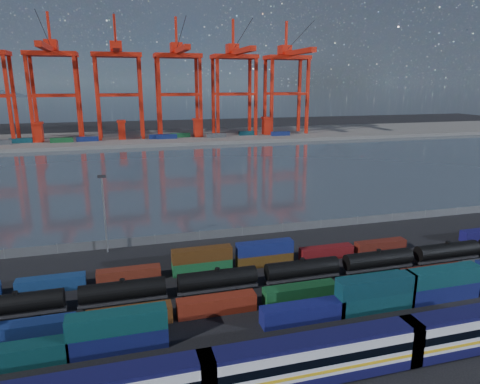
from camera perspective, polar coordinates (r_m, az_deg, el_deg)
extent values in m
plane|color=black|center=(75.66, 6.27, -12.89)|extent=(700.00, 700.00, 0.00)
plane|color=#343F4B|center=(172.65, -6.71, 2.76)|extent=(700.00, 700.00, 0.00)
cube|color=#514F4C|center=(275.45, -10.19, 7.18)|extent=(700.00, 70.00, 2.00)
cone|color=#1E2630|center=(1686.43, -22.97, 21.03)|extent=(1100.00, 1100.00, 520.00)
cone|color=#1E2630|center=(1688.78, -8.35, 20.91)|extent=(1040.00, 1040.00, 460.00)
cone|color=#1E2630|center=(1782.84, 5.33, 19.35)|extent=(960.00, 960.00, 380.00)
cone|color=#1E2630|center=(1930.85, 15.52, 17.34)|extent=(840.00, 840.00, 300.00)
cube|color=#0F0F37|center=(49.60, -20.69, -22.40)|extent=(27.77, 3.00, 0.56)
cube|color=silver|center=(54.62, 9.98, -20.89)|extent=(27.77, 3.33, 4.22)
cube|color=#0F0F37|center=(55.92, 9.87, -22.75)|extent=(27.77, 3.40, 1.33)
cube|color=#0F0F37|center=(53.28, 10.09, -18.79)|extent=(27.77, 3.00, 0.56)
cube|color=gold|center=(55.13, 9.93, -21.64)|extent=(27.79, 3.43, 0.40)
cube|color=black|center=(54.36, 10.00, -20.50)|extent=(27.79, 3.43, 1.11)
cube|color=black|center=(60.48, 18.79, -20.89)|extent=(3.33, 2.22, 0.78)
cube|color=black|center=(63.99, 23.95, -19.28)|extent=(3.33, 2.22, 0.78)
cube|color=#0B3539|center=(63.79, -27.80, -18.79)|extent=(12.87, 2.62, 2.79)
cube|color=#0F154C|center=(62.13, -15.84, -18.49)|extent=(12.87, 2.62, 2.79)
cube|color=#0B3B3E|center=(60.69, -16.03, -16.28)|extent=(12.87, 2.62, 2.79)
cube|color=navy|center=(66.69, 8.35, -15.61)|extent=(12.87, 2.62, 2.79)
cube|color=#0D3A44|center=(72.04, 17.53, -13.76)|extent=(12.87, 2.62, 2.79)
cube|color=#0C3440|center=(70.80, 17.70, -11.76)|extent=(12.87, 2.62, 2.79)
cube|color=navy|center=(79.03, 25.25, -11.91)|extent=(12.87, 2.62, 2.79)
cube|color=#0D3E46|center=(77.90, 25.47, -10.06)|extent=(12.87, 2.62, 2.79)
cube|color=navy|center=(68.59, -26.33, -16.23)|extent=(12.27, 2.50, 2.66)
cube|color=#522B10|center=(67.13, -14.48, -15.79)|extent=(12.27, 2.50, 2.66)
cube|color=maroon|center=(68.29, -3.12, -14.76)|extent=(12.27, 2.50, 2.66)
cube|color=#144D24|center=(72.14, 8.00, -13.20)|extent=(12.27, 2.50, 2.66)
cube|color=#0D3F45|center=(77.87, 17.03, -11.55)|extent=(12.27, 2.50, 2.66)
cube|color=#541A10|center=(85.00, 24.38, -9.99)|extent=(12.27, 2.50, 2.66)
cube|color=navy|center=(81.45, -23.88, -11.10)|extent=(11.18, 2.27, 2.42)
cube|color=maroon|center=(80.38, -14.59, -10.62)|extent=(11.18, 2.27, 2.42)
cube|color=#17572B|center=(81.43, -5.05, -9.85)|extent=(11.18, 2.27, 2.42)
cube|color=#4C2A0F|center=(80.47, -5.09, -8.28)|extent=(11.18, 2.27, 2.42)
cube|color=#4E320F|center=(84.29, 3.30, -8.94)|extent=(11.18, 2.27, 2.42)
cube|color=navy|center=(83.36, 3.33, -7.42)|extent=(11.18, 2.27, 2.42)
cube|color=#630E11|center=(89.15, 11.43, -7.88)|extent=(11.18, 2.27, 2.42)
cube|color=#571A11|center=(95.22, 18.20, -6.87)|extent=(11.18, 2.27, 2.42)
cylinder|color=black|center=(74.51, -27.64, -12.98)|extent=(13.39, 2.99, 2.99)
cylinder|color=black|center=(73.81, -27.79, -11.84)|extent=(0.82, 0.82, 0.52)
cube|color=black|center=(75.24, -27.49, -14.11)|extent=(13.91, 2.06, 0.41)
cube|color=black|center=(74.53, -23.87, -14.31)|extent=(2.58, 1.85, 0.62)
cylinder|color=black|center=(72.60, -15.34, -12.49)|extent=(13.39, 2.99, 2.99)
cylinder|color=black|center=(71.88, -15.43, -11.32)|extent=(0.82, 0.82, 0.52)
cube|color=black|center=(73.34, -15.26, -13.64)|extent=(13.91, 2.06, 0.41)
cube|color=black|center=(73.76, -18.94, -14.13)|extent=(2.58, 1.85, 0.62)
cube|color=black|center=(73.60, -11.53, -13.67)|extent=(2.58, 1.85, 0.62)
cylinder|color=black|center=(73.95, -3.02, -11.44)|extent=(13.39, 2.99, 2.99)
cylinder|color=black|center=(73.25, -3.04, -10.28)|extent=(0.82, 0.82, 0.52)
cube|color=black|center=(74.69, -3.01, -12.58)|extent=(13.91, 2.06, 0.41)
cube|color=black|center=(74.14, -6.60, -13.23)|extent=(2.58, 1.85, 0.62)
cube|color=black|center=(75.89, 0.50, -12.44)|extent=(2.58, 1.85, 0.62)
cylinder|color=black|center=(78.41, 8.27, -10.01)|extent=(13.39, 2.99, 2.99)
cylinder|color=black|center=(77.75, 8.31, -8.90)|extent=(0.82, 0.82, 0.52)
cube|color=black|center=(79.10, 8.23, -11.10)|extent=(13.91, 2.06, 0.41)
cube|color=black|center=(77.67, 5.01, -11.84)|extent=(2.58, 1.85, 0.62)
cube|color=black|center=(81.13, 11.27, -10.88)|extent=(2.58, 1.85, 0.62)
cylinder|color=black|center=(85.49, 17.93, -8.47)|extent=(13.39, 2.99, 2.99)
cylinder|color=black|center=(84.88, 18.02, -7.44)|extent=(0.82, 0.82, 0.52)
cube|color=black|center=(86.12, 17.85, -9.48)|extent=(13.91, 2.06, 0.41)
cube|color=black|center=(83.95, 15.13, -10.22)|extent=(2.58, 1.85, 0.62)
cube|color=black|center=(88.80, 20.37, -9.25)|extent=(2.58, 1.85, 0.62)
cylinder|color=black|center=(94.60, 25.87, -7.02)|extent=(13.39, 2.99, 2.99)
cylinder|color=black|center=(94.05, 25.98, -6.08)|extent=(0.82, 0.82, 0.52)
cube|color=black|center=(95.17, 25.76, -7.95)|extent=(13.91, 2.06, 0.41)
cube|color=black|center=(92.44, 23.54, -8.63)|extent=(2.58, 1.85, 0.62)
cube|color=black|center=(98.34, 27.79, -7.74)|extent=(2.58, 1.85, 0.62)
cube|color=#595B5E|center=(99.61, 0.31, -5.30)|extent=(160.00, 0.06, 2.00)
cylinder|color=slate|center=(99.22, -28.93, -7.20)|extent=(0.12, 0.12, 2.20)
cylinder|color=slate|center=(97.26, -23.17, -6.95)|extent=(0.12, 0.12, 2.20)
cylinder|color=slate|center=(96.30, -17.25, -6.62)|extent=(0.12, 0.12, 2.20)
cylinder|color=slate|center=(96.37, -11.27, -6.22)|extent=(0.12, 0.12, 2.20)
cylinder|color=slate|center=(97.48, -5.38, -5.75)|extent=(0.12, 0.12, 2.20)
cylinder|color=slate|center=(99.58, 0.31, -5.24)|extent=(0.12, 0.12, 2.20)
cylinder|color=slate|center=(102.62, 5.71, -4.71)|extent=(0.12, 0.12, 2.20)
cylinder|color=slate|center=(106.51, 10.74, -4.18)|extent=(0.12, 0.12, 2.20)
cylinder|color=slate|center=(111.17, 15.39, -3.66)|extent=(0.12, 0.12, 2.20)
cylinder|color=slate|center=(116.50, 19.62, -3.16)|extent=(0.12, 0.12, 2.20)
cylinder|color=slate|center=(122.42, 23.47, -2.70)|extent=(0.12, 0.12, 2.20)
cylinder|color=slate|center=(128.84, 26.94, -2.26)|extent=(0.12, 0.12, 2.20)
cylinder|color=slate|center=(92.21, -17.59, -3.05)|extent=(0.36, 0.36, 16.00)
cube|color=black|center=(90.16, -17.99, 1.99)|extent=(1.60, 0.40, 0.60)
cube|color=red|center=(266.88, -28.46, 10.65)|extent=(1.78, 1.78, 49.95)
cube|color=red|center=(279.90, -27.88, 10.81)|extent=(1.78, 1.78, 49.95)
cube|color=red|center=(264.82, -26.19, 10.89)|extent=(1.78, 1.78, 49.95)
cube|color=red|center=(277.93, -25.71, 11.04)|extent=(1.78, 1.78, 49.95)
cube|color=red|center=(261.64, -20.84, 11.39)|extent=(1.78, 1.78, 49.95)
cube|color=red|center=(274.90, -20.61, 11.51)|extent=(1.78, 1.78, 49.95)
cube|color=red|center=(262.87, -23.59, 11.69)|extent=(24.42, 1.55, 1.55)
cube|color=red|center=(276.08, -23.23, 11.80)|extent=(24.42, 1.55, 1.55)
cube|color=red|center=(269.81, -23.90, 16.50)|extent=(27.75, 15.54, 2.44)
cube|color=red|center=(256.77, -24.36, 17.12)|extent=(3.33, 53.28, 2.78)
cube|color=red|center=(274.54, -23.88, 17.49)|extent=(6.66, 8.88, 5.55)
cube|color=red|center=(273.09, -24.13, 19.26)|extent=(1.33, 1.33, 17.76)
cylinder|color=black|center=(254.79, -24.64, 18.89)|extent=(0.27, 45.69, 15.07)
cube|color=red|center=(260.96, -18.49, 11.58)|extent=(1.78, 1.78, 49.95)
cube|color=red|center=(274.25, -18.37, 11.69)|extent=(1.78, 1.78, 49.95)
cube|color=red|center=(261.02, -13.02, 11.94)|extent=(1.78, 1.78, 49.95)
cube|color=red|center=(274.32, -13.17, 12.03)|extent=(1.78, 1.78, 49.95)
cube|color=red|center=(260.62, -15.79, 12.32)|extent=(24.42, 1.55, 1.55)
cube|color=red|center=(273.94, -15.81, 12.39)|extent=(24.42, 1.55, 1.55)
cube|color=red|center=(267.63, -16.14, 17.16)|extent=(27.75, 15.54, 2.44)
cube|color=red|center=(254.47, -16.18, 17.83)|extent=(3.33, 53.28, 2.78)
cube|color=red|center=(272.39, -16.22, 18.15)|extent=(6.66, 8.88, 5.55)
cube|color=red|center=(270.93, -16.35, 19.94)|extent=(1.33, 1.33, 17.76)
cylinder|color=black|center=(252.48, -16.31, 19.63)|extent=(0.27, 45.69, 15.07)
cube|color=red|center=(261.76, -10.66, 12.06)|extent=(1.78, 1.78, 49.95)
cube|color=red|center=(275.02, -10.92, 12.15)|extent=(1.78, 1.78, 49.95)
cube|color=red|center=(265.07, -5.28, 12.27)|extent=(1.78, 1.78, 49.95)
cube|color=red|center=(278.17, -5.79, 12.36)|extent=(1.78, 1.78, 49.95)
cube|color=red|center=(263.06, -7.97, 12.72)|extent=(24.42, 1.55, 1.55)
cube|color=red|center=(276.26, -8.36, 12.78)|extent=(24.42, 1.55, 1.55)
cube|color=red|center=(270.00, -8.35, 17.53)|extent=(27.75, 15.54, 2.44)
cube|color=red|center=(256.97, -7.96, 18.20)|extent=(3.33, 53.28, 2.78)
cube|color=red|center=(274.72, -8.51, 18.51)|extent=(6.66, 8.88, 5.55)
cube|color=red|center=(273.27, -8.52, 20.29)|extent=(1.33, 1.33, 17.76)
cylinder|color=black|center=(254.99, -7.94, 19.99)|extent=(0.27, 45.69, 15.07)
cube|color=red|center=(267.18, -3.00, 12.33)|extent=(1.78, 1.78, 49.95)
cube|color=red|center=(280.19, -3.61, 12.41)|extent=(1.78, 1.78, 49.95)
cube|color=red|center=(273.57, 2.12, 12.39)|extent=(1.78, 1.78, 49.95)
cube|color=red|center=(286.29, 1.29, 12.48)|extent=(1.78, 1.78, 49.95)
cube|color=red|center=(270.04, -0.41, 12.90)|extent=(24.42, 1.55, 1.55)
cube|color=red|center=(282.92, -1.13, 12.96)|extent=(24.42, 1.55, 1.55)
cube|color=red|center=(276.81, -0.80, 17.59)|extent=(27.75, 15.54, 2.44)
cube|color=red|center=(264.11, -0.02, 18.23)|extent=(3.33, 53.28, 2.78)
cube|color=red|center=(281.42, -1.04, 18.55)|extent=(6.66, 8.88, 5.55)
cube|color=red|center=(280.00, -0.93, 20.29)|extent=(1.33, 1.33, 17.76)
cylinder|color=black|center=(262.19, 0.15, 19.96)|extent=(0.27, 45.69, 15.07)
cube|color=red|center=(276.96, 4.26, 12.38)|extent=(1.78, 1.78, 49.95)
cube|color=red|center=(289.53, 3.35, 12.48)|extent=(1.78, 1.78, 49.95)
cube|color=red|center=(286.13, 8.97, 12.31)|extent=(1.78, 1.78, 49.95)
cube|color=red|center=(298.31, 7.90, 12.43)|extent=(1.78, 1.78, 49.95)
cube|color=red|center=(281.24, 6.67, 12.86)|extent=(24.42, 1.55, 1.55)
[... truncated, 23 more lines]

